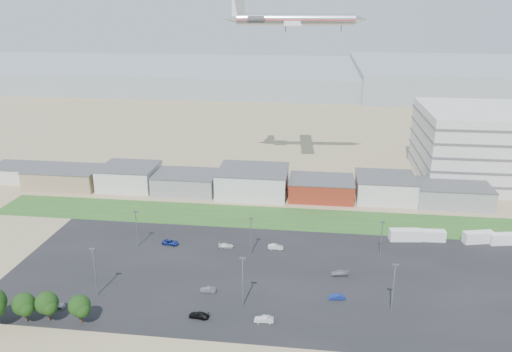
% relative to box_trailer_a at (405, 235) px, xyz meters
% --- Properties ---
extents(ground, '(700.00, 700.00, 0.00)m').
position_rel_box_trailer_a_xyz_m(ground, '(-37.79, -41.98, -1.50)').
color(ground, '#8E7D5A').
rests_on(ground, ground).
extents(parking_lot, '(120.00, 50.00, 0.01)m').
position_rel_box_trailer_a_xyz_m(parking_lot, '(-32.79, -21.98, -1.50)').
color(parking_lot, black).
rests_on(parking_lot, ground).
extents(grass_strip, '(160.00, 16.00, 0.02)m').
position_rel_box_trailer_a_xyz_m(grass_strip, '(-37.79, 10.02, -1.49)').
color(grass_strip, '#2A5620').
rests_on(grass_strip, ground).
extents(hills_backdrop, '(700.00, 200.00, 9.00)m').
position_rel_box_trailer_a_xyz_m(hills_backdrop, '(2.21, 273.02, 3.00)').
color(hills_backdrop, gray).
rests_on(hills_backdrop, ground).
extents(building_row, '(170.00, 20.00, 8.00)m').
position_rel_box_trailer_a_xyz_m(building_row, '(-54.79, 29.02, 2.50)').
color(building_row, silver).
rests_on(building_row, ground).
extents(box_trailer_a, '(8.25, 3.48, 3.00)m').
position_rel_box_trailer_a_xyz_m(box_trailer_a, '(0.00, 0.00, 0.00)').
color(box_trailer_a, silver).
rests_on(box_trailer_a, ground).
extents(box_trailer_b, '(7.57, 2.70, 2.80)m').
position_rel_box_trailer_a_xyz_m(box_trailer_b, '(6.58, 0.71, -0.10)').
color(box_trailer_b, silver).
rests_on(box_trailer_b, ground).
extents(box_trailer_c, '(8.15, 4.24, 2.92)m').
position_rel_box_trailer_a_xyz_m(box_trailer_c, '(18.60, 1.09, -0.04)').
color(box_trailer_c, silver).
rests_on(box_trailer_c, ground).
extents(box_trailer_d, '(7.75, 3.63, 2.79)m').
position_rel_box_trailer_a_xyz_m(box_trailer_d, '(24.89, 1.05, -0.10)').
color(box_trailer_d, silver).
rests_on(box_trailer_d, ground).
extents(tree_mid, '(4.67, 4.67, 7.01)m').
position_rel_box_trailer_a_xyz_m(tree_mid, '(-78.10, -45.67, 2.01)').
color(tree_mid, black).
rests_on(tree_mid, ground).
extents(tree_right, '(4.71, 4.71, 7.07)m').
position_rel_box_trailer_a_xyz_m(tree_right, '(-73.91, -44.81, 2.03)').
color(tree_right, black).
rests_on(tree_right, ground).
extents(tree_near, '(4.51, 4.51, 6.77)m').
position_rel_box_trailer_a_xyz_m(tree_near, '(-67.36, -44.68, 1.88)').
color(tree_near, black).
rests_on(tree_near, ground).
extents(lightpole_front_l, '(1.28, 0.53, 10.89)m').
position_rel_box_trailer_a_xyz_m(lightpole_front_l, '(-68.50, -34.86, 3.95)').
color(lightpole_front_l, slate).
rests_on(lightpole_front_l, ground).
extents(lightpole_front_m, '(1.28, 0.53, 10.90)m').
position_rel_box_trailer_a_xyz_m(lightpole_front_m, '(-37.33, -34.83, 3.95)').
color(lightpole_front_m, slate).
rests_on(lightpole_front_m, ground).
extents(lightpole_front_r, '(1.29, 0.54, 10.97)m').
position_rel_box_trailer_a_xyz_m(lightpole_front_r, '(-7.72, -33.87, 3.98)').
color(lightpole_front_r, slate).
rests_on(lightpole_front_r, ground).
extents(lightpole_back_l, '(1.14, 0.48, 9.69)m').
position_rel_box_trailer_a_xyz_m(lightpole_back_l, '(-67.76, -12.23, 3.34)').
color(lightpole_back_l, slate).
rests_on(lightpole_back_l, ground).
extents(lightpole_back_m, '(1.11, 0.46, 9.46)m').
position_rel_box_trailer_a_xyz_m(lightpole_back_m, '(-38.77, -12.10, 3.23)').
color(lightpole_back_m, slate).
rests_on(lightpole_back_m, ground).
extents(lightpole_back_r, '(1.13, 0.47, 9.58)m').
position_rel_box_trailer_a_xyz_m(lightpole_back_r, '(-7.45, -10.71, 3.29)').
color(lightpole_back_r, slate).
rests_on(lightpole_back_r, ground).
extents(airliner, '(49.12, 35.21, 13.90)m').
position_rel_box_trailer_a_xyz_m(airliner, '(-32.29, 49.08, 52.16)').
color(airliner, silver).
extents(parked_car_1, '(3.58, 1.60, 1.14)m').
position_rel_box_trailer_a_xyz_m(parked_car_1, '(-18.24, -30.12, -0.93)').
color(parked_car_1, navy).
rests_on(parked_car_1, ground).
extents(parked_car_3, '(4.19, 2.13, 1.17)m').
position_rel_box_trailer_a_xyz_m(parked_car_3, '(-45.29, -40.13, -0.92)').
color(parked_car_3, black).
rests_on(parked_car_3, ground).
extents(parked_car_4, '(3.49, 1.40, 1.13)m').
position_rel_box_trailer_a_xyz_m(parked_car_4, '(-45.51, -30.80, -0.94)').
color(parked_car_4, '#595B5E').
rests_on(parked_car_4, ground).
extents(parked_car_6, '(3.96, 1.92, 1.11)m').
position_rel_box_trailer_a_xyz_m(parked_car_6, '(-45.41, -10.09, -0.95)').
color(parked_car_6, silver).
rests_on(parked_car_6, ground).
extents(parked_car_9, '(4.51, 2.55, 1.19)m').
position_rel_box_trailer_a_xyz_m(parked_car_9, '(-59.88, -10.17, -0.91)').
color(parked_car_9, navy).
rests_on(parked_car_9, ground).
extents(parked_car_10, '(3.88, 1.76, 1.10)m').
position_rel_box_trailer_a_xyz_m(parked_car_10, '(-74.92, -40.38, -0.95)').
color(parked_car_10, '#A5A5AA').
rests_on(parked_car_10, ground).
extents(parked_car_11, '(3.84, 1.44, 1.25)m').
position_rel_box_trailer_a_xyz_m(parked_car_11, '(-32.93, -9.28, -0.87)').
color(parked_car_11, silver).
rests_on(parked_car_11, ground).
extents(parked_car_12, '(4.11, 2.01, 1.15)m').
position_rel_box_trailer_a_xyz_m(parked_car_12, '(-17.48, -20.25, -0.92)').
color(parked_car_12, '#A5A5AA').
rests_on(parked_car_12, ground).
extents(parked_car_13, '(3.81, 1.49, 1.24)m').
position_rel_box_trailer_a_xyz_m(parked_car_13, '(-32.44, -39.93, -0.88)').
color(parked_car_13, silver).
rests_on(parked_car_13, ground).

